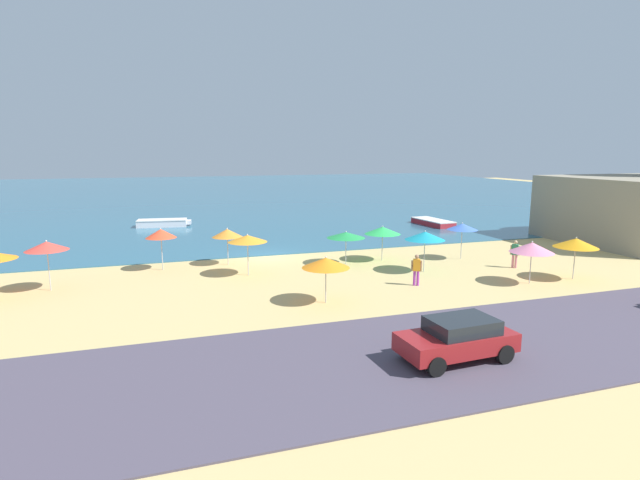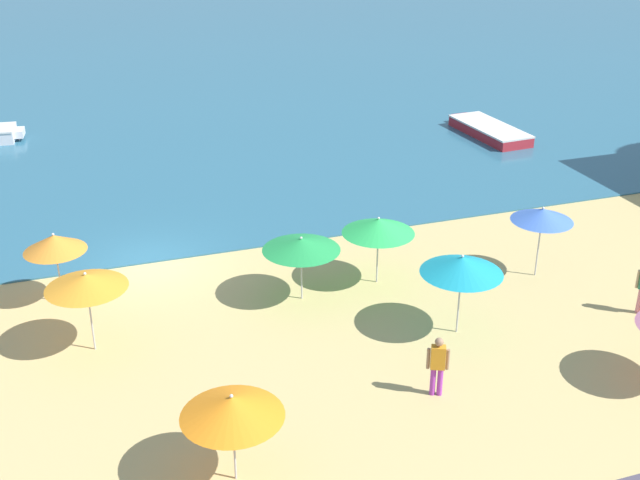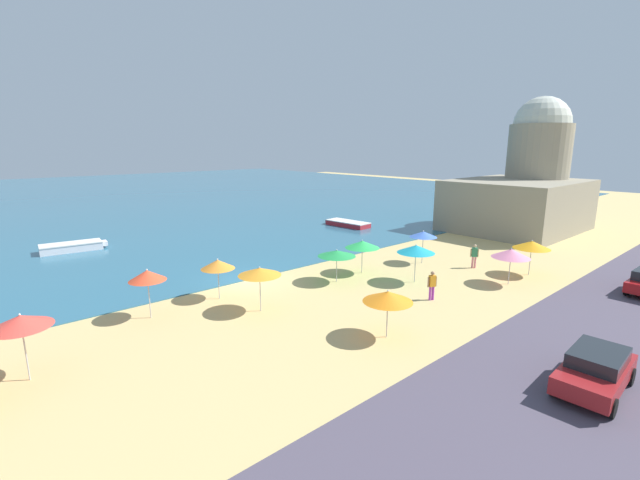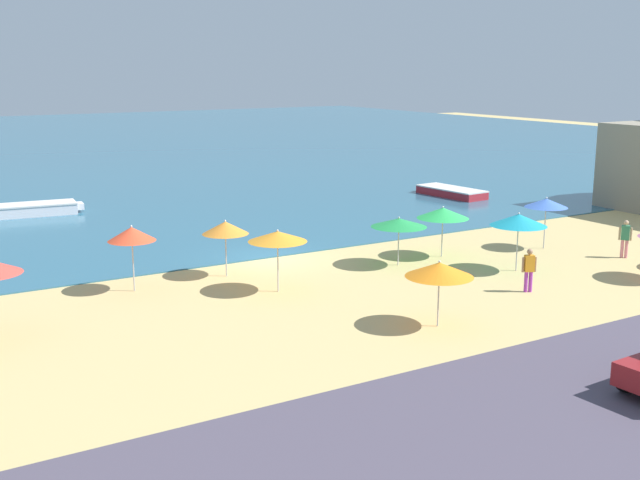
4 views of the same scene
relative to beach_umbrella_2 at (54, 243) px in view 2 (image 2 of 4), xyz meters
The scene contains 11 objects.
ground_plane 3.91m from the beach_umbrella_2, 32.46° to the left, with size 160.00×160.00×0.00m, color tan.
sea 56.91m from the beach_umbrella_2, 87.14° to the left, with size 150.00×110.00×0.05m, color #2B627B.
beach_umbrella_2 is the anchor object (origin of this frame).
beach_umbrella_4 3.15m from the beach_umbrella_2, 76.87° to the right, with size 2.22×2.22×2.40m.
beach_umbrella_5 7.36m from the beach_umbrella_2, 17.12° to the right, with size 2.38×2.38×2.11m.
beach_umbrella_6 11.99m from the beach_umbrella_2, 27.19° to the right, with size 2.33×2.33×2.46m.
beach_umbrella_7 15.09m from the beach_umbrella_2, 11.98° to the right, with size 1.98×1.98×2.43m.
beach_umbrella_9 9.95m from the beach_umbrella_2, 71.14° to the right, with size 2.24×2.24×2.23m.
beach_umbrella_11 9.84m from the beach_umbrella_2, 11.12° to the right, with size 2.31×2.31×2.28m.
bather_0 11.91m from the beach_umbrella_2, 42.59° to the right, with size 0.53×0.35×1.67m.
skiff_nearshore 23.46m from the beach_umbrella_2, 26.99° to the left, with size 2.21×5.33×0.54m.
Camera 2 is at (-2.29, -24.79, 12.14)m, focal length 45.00 mm.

